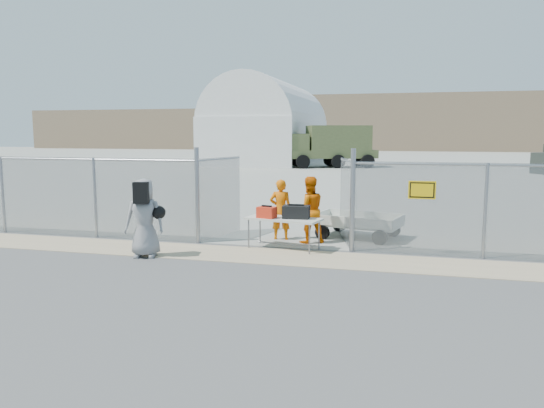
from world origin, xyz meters
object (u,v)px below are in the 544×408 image
(folding_table, at_px, (284,233))
(utility_trailer, at_px, (358,225))
(visitor, at_px, (144,218))
(security_worker_right, at_px, (309,210))
(security_worker_left, at_px, (281,210))

(folding_table, relative_size, utility_trailer, 0.63)
(visitor, height_order, utility_trailer, visitor)
(security_worker_right, xyz_separation_m, utility_trailer, (1.20, 0.98, -0.52))
(folding_table, distance_m, security_worker_left, 1.24)
(folding_table, distance_m, visitor, 3.38)
(visitor, bearing_deg, security_worker_left, 33.44)
(utility_trailer, bearing_deg, visitor, -129.05)
(folding_table, relative_size, security_worker_left, 1.13)
(visitor, bearing_deg, folding_table, 15.78)
(security_worker_left, xyz_separation_m, visitor, (-2.58, -2.72, 0.10))
(folding_table, xyz_separation_m, security_worker_right, (0.47, 0.88, 0.48))
(folding_table, relative_size, security_worker_right, 1.05)
(utility_trailer, bearing_deg, security_worker_left, -145.63)
(utility_trailer, bearing_deg, security_worker_right, -126.90)
(folding_table, xyz_separation_m, security_worker_left, (-0.34, 1.11, 0.43))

